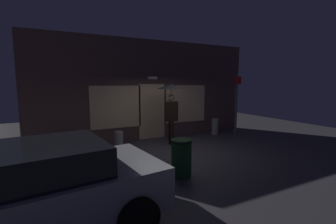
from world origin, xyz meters
name	(u,v)px	position (x,y,z in m)	size (l,w,h in m)	color
ground_plane	(178,152)	(0.00, 0.00, 0.00)	(18.00, 18.00, 0.00)	#423F44
building_facade	(150,90)	(0.00, 2.34, 1.95)	(9.13, 0.48, 3.94)	brown
person_with_umbrella	(171,99)	(0.26, 0.99, 1.66)	(1.05, 1.05, 2.20)	black
parked_car	(20,193)	(-4.06, -2.75, 0.71)	(4.26, 2.35, 1.37)	#A5A8AD
street_sign_post	(236,102)	(3.16, 0.78, 1.47)	(0.40, 0.07, 2.60)	#595B60
sidewalk_bollard	(119,140)	(-1.59, 1.38, 0.29)	(0.29, 0.29, 0.58)	#B2A899
sidewalk_bollard_2	(215,127)	(2.73, 1.58, 0.35)	(0.29, 0.29, 0.70)	#9E998E
trash_bin	(181,158)	(-0.87, -1.73, 0.46)	(0.51, 0.51, 0.91)	#1E4C23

